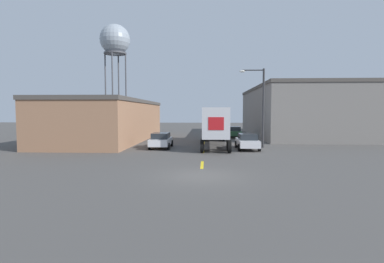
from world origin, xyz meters
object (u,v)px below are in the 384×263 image
(parked_car_left_far, at_px, (161,140))
(parked_car_right_far, at_px, (234,132))
(water_tower, at_px, (115,41))
(street_lamp, at_px, (260,102))
(semi_truck, at_px, (214,123))
(parked_car_right_mid, at_px, (247,141))

(parked_car_left_far, height_order, parked_car_right_far, same)
(parked_car_left_far, xyz_separation_m, parked_car_right_far, (8.16, 12.55, 0.00))
(parked_car_left_far, bearing_deg, water_tower, 113.56)
(parked_car_left_far, xyz_separation_m, street_lamp, (9.56, 0.77, 3.67))
(semi_truck, height_order, parked_car_right_far, semi_truck)
(parked_car_right_far, distance_m, street_lamp, 12.42)
(semi_truck, distance_m, street_lamp, 5.16)
(street_lamp, bearing_deg, parked_car_right_mid, -133.51)
(street_lamp, bearing_deg, parked_car_left_far, -175.41)
(parked_car_right_far, height_order, water_tower, water_tower)
(semi_truck, height_order, parked_car_left_far, semi_truck)
(semi_truck, bearing_deg, parked_car_left_far, -153.34)
(parked_car_right_mid, height_order, water_tower, water_tower)
(semi_truck, distance_m, parked_car_right_mid, 4.68)
(parked_car_left_far, height_order, parked_car_right_mid, same)
(parked_car_right_mid, bearing_deg, water_tower, 123.84)
(parked_car_right_far, bearing_deg, parked_car_right_mid, -90.00)
(parked_car_right_far, bearing_deg, street_lamp, -83.21)
(semi_truck, distance_m, water_tower, 39.21)
(parked_car_left_far, relative_size, water_tower, 0.20)
(parked_car_left_far, distance_m, parked_car_right_mid, 8.19)
(water_tower, distance_m, street_lamp, 42.15)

